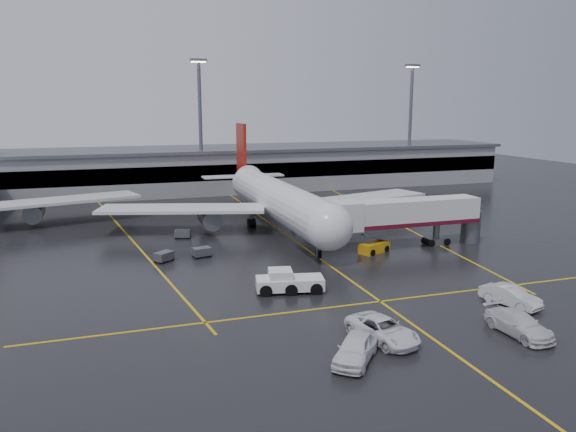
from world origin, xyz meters
name	(u,v)px	position (x,y,z in m)	size (l,w,h in m)	color
ground	(298,243)	(0.00, 0.00, 0.00)	(220.00, 220.00, 0.00)	black
apron_line_centre	(298,243)	(0.00, 0.00, 0.01)	(0.25, 90.00, 0.02)	gold
apron_line_stop	(380,301)	(0.00, -22.00, 0.01)	(60.00, 0.25, 0.02)	gold
apron_line_left	(129,237)	(-20.00, 10.00, 0.01)	(0.25, 70.00, 0.02)	gold
apron_line_right	(388,219)	(18.00, 10.00, 0.01)	(0.25, 70.00, 0.02)	gold
terminal	(221,168)	(0.00, 47.93, 4.32)	(122.00, 19.00, 8.60)	gray
light_mast_mid	(200,119)	(-5.00, 42.00, 14.47)	(3.00, 1.20, 25.45)	#595B60
light_mast_right	(410,117)	(40.00, 42.00, 14.47)	(3.00, 1.20, 25.45)	#595B60
main_airliner	(276,198)	(0.00, 9.70, 4.21)	(48.80, 45.60, 14.10)	silver
jet_bridge	(408,216)	(11.87, -6.00, 3.93)	(19.90, 3.40, 6.05)	silver
pushback_tractor	(288,282)	(-6.91, -16.90, 0.88)	(6.60, 3.77, 2.22)	silver
belt_loader	(374,247)	(7.10, -6.83, 0.62)	(4.27, 3.15, 2.50)	orange
service_van_a	(383,330)	(-3.68, -29.42, 0.85)	(2.83, 6.13, 1.70)	white
service_van_b	(519,324)	(6.56, -31.66, 0.85)	(2.37, 5.84, 1.70)	silver
service_van_c	(510,296)	(10.21, -26.35, 0.86)	(1.82, 5.22, 1.72)	silver
service_van_d	(356,348)	(-7.00, -31.82, 0.92)	(2.17, 5.40, 1.84)	white
baggage_cart_a	(202,252)	(-12.55, -2.60, 0.63)	(2.25, 1.73, 1.12)	#595B60
baggage_cart_b	(164,256)	(-16.84, -3.16, 0.63)	(2.37, 2.27, 1.12)	#595B60
baggage_cart_c	(183,233)	(-13.40, 7.26, 0.63)	(2.27, 1.78, 1.12)	#595B60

